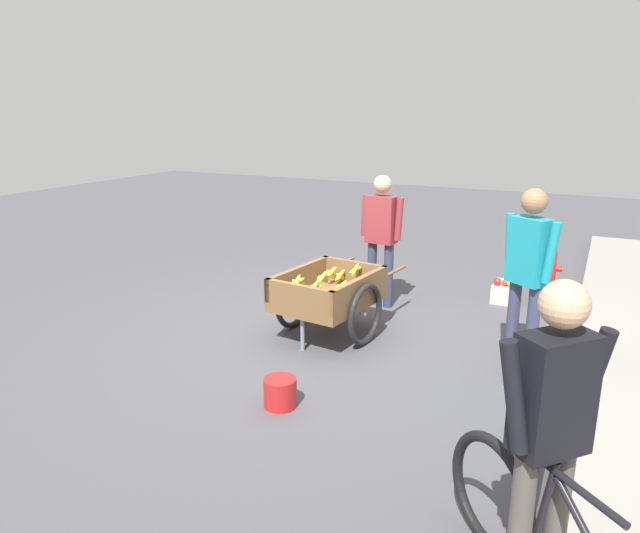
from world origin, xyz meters
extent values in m
plane|color=#47474C|center=(0.00, 0.00, 0.00)|extent=(24.00, 24.00, 0.00)
cube|color=brown|center=(-0.06, 0.13, 0.40)|extent=(1.19, 0.93, 0.10)
cube|color=brown|center=(0.45, 0.07, 0.57)|extent=(0.16, 0.80, 0.24)
cube|color=brown|center=(-0.58, 0.19, 0.57)|extent=(0.16, 0.80, 0.24)
cube|color=brown|center=(-0.02, 0.50, 0.57)|extent=(1.10, 0.19, 0.24)
cube|color=brown|center=(-0.11, -0.24, 0.57)|extent=(1.10, 0.19, 0.24)
torus|color=black|center=(-0.01, 0.57, 0.32)|extent=(0.64, 0.14, 0.64)
torus|color=black|center=(-0.12, -0.31, 0.32)|extent=(0.64, 0.14, 0.64)
cylinder|color=gray|center=(-0.06, 0.13, 0.32)|extent=(0.15, 0.88, 0.04)
cylinder|color=brown|center=(-0.84, 0.57, 0.55)|extent=(0.55, 0.10, 0.04)
cylinder|color=brown|center=(-0.92, -0.11, 0.55)|extent=(0.55, 0.10, 0.04)
cylinder|color=gray|center=(0.40, 0.07, 0.18)|extent=(0.04, 0.04, 0.35)
ellipsoid|color=gold|center=(-0.45, -0.02, 0.55)|extent=(0.17, 0.10, 0.15)
ellipsoid|color=gold|center=(-0.44, -0.01, 0.56)|extent=(0.19, 0.06, 0.08)
ellipsoid|color=gold|center=(-0.42, -0.01, 0.57)|extent=(0.19, 0.07, 0.08)
ellipsoid|color=gold|center=(-0.41, 0.00, 0.58)|extent=(0.18, 0.09, 0.14)
ellipsoid|color=gold|center=(-0.47, 0.26, 0.61)|extent=(0.18, 0.07, 0.13)
ellipsoid|color=gold|center=(-0.46, 0.27, 0.62)|extent=(0.19, 0.05, 0.08)
ellipsoid|color=gold|center=(-0.44, 0.27, 0.63)|extent=(0.19, 0.11, 0.08)
ellipsoid|color=gold|center=(-0.43, 0.27, 0.64)|extent=(0.18, 0.06, 0.14)
ellipsoid|color=gold|center=(0.25, 0.23, 0.52)|extent=(0.17, 0.11, 0.15)
ellipsoid|color=gold|center=(0.28, 0.23, 0.53)|extent=(0.19, 0.10, 0.05)
ellipsoid|color=gold|center=(0.30, 0.24, 0.54)|extent=(0.19, 0.07, 0.13)
ellipsoid|color=gold|center=(-0.13, 0.25, 0.51)|extent=(0.18, 0.11, 0.14)
ellipsoid|color=gold|center=(-0.12, 0.25, 0.52)|extent=(0.19, 0.11, 0.10)
ellipsoid|color=gold|center=(-0.11, 0.26, 0.53)|extent=(0.19, 0.08, 0.05)
ellipsoid|color=gold|center=(-0.10, 0.26, 0.54)|extent=(0.19, 0.12, 0.10)
ellipsoid|color=gold|center=(-0.09, 0.27, 0.55)|extent=(0.18, 0.09, 0.14)
ellipsoid|color=gold|center=(-0.01, 0.10, 0.63)|extent=(0.18, 0.08, 0.14)
ellipsoid|color=gold|center=(0.01, 0.10, 0.64)|extent=(0.19, 0.11, 0.10)
ellipsoid|color=gold|center=(0.02, 0.11, 0.65)|extent=(0.19, 0.09, 0.05)
ellipsoid|color=gold|center=(0.03, 0.11, 0.66)|extent=(0.19, 0.06, 0.10)
ellipsoid|color=gold|center=(0.04, 0.11, 0.67)|extent=(0.18, 0.07, 0.13)
ellipsoid|color=gold|center=(0.20, 0.11, 0.58)|extent=(0.18, 0.10, 0.14)
ellipsoid|color=gold|center=(0.21, 0.11, 0.59)|extent=(0.19, 0.11, 0.11)
ellipsoid|color=gold|center=(0.22, 0.12, 0.60)|extent=(0.18, 0.12, 0.05)
ellipsoid|color=gold|center=(0.23, 0.12, 0.61)|extent=(0.19, 0.07, 0.11)
ellipsoid|color=gold|center=(0.25, 0.12, 0.62)|extent=(0.17, 0.08, 0.15)
ellipsoid|color=gold|center=(-0.51, 0.06, 0.51)|extent=(0.18, 0.08, 0.15)
ellipsoid|color=gold|center=(-0.50, 0.06, 0.52)|extent=(0.19, 0.06, 0.09)
ellipsoid|color=gold|center=(-0.48, 0.07, 0.53)|extent=(0.19, 0.06, 0.09)
ellipsoid|color=gold|center=(-0.47, 0.07, 0.54)|extent=(0.18, 0.10, 0.14)
ellipsoid|color=gold|center=(-0.40, 0.33, 0.50)|extent=(0.18, 0.07, 0.13)
ellipsoid|color=gold|center=(-0.38, 0.33, 0.51)|extent=(0.18, 0.07, 0.05)
ellipsoid|color=gold|center=(-0.36, 0.34, 0.52)|extent=(0.17, 0.13, 0.15)
ellipsoid|color=gold|center=(0.16, -0.11, 0.60)|extent=(0.17, 0.11, 0.15)
ellipsoid|color=gold|center=(0.17, -0.10, 0.61)|extent=(0.19, 0.11, 0.09)
ellipsoid|color=gold|center=(0.18, -0.10, 0.62)|extent=(0.18, 0.07, 0.05)
ellipsoid|color=gold|center=(0.19, -0.09, 0.63)|extent=(0.19, 0.11, 0.09)
ellipsoid|color=gold|center=(0.20, -0.09, 0.64)|extent=(0.18, 0.08, 0.14)
cylinder|color=#333851|center=(-1.19, 0.38, 0.39)|extent=(0.11, 0.11, 0.78)
cylinder|color=#333851|center=(-1.22, 0.16, 0.39)|extent=(0.11, 0.11, 0.78)
cube|color=maroon|center=(-1.21, 0.27, 1.05)|extent=(0.24, 0.36, 0.55)
sphere|color=tan|center=(-1.21, 0.27, 1.46)|extent=(0.21, 0.21, 0.21)
cylinder|color=maroon|center=(-1.18, 0.49, 1.08)|extent=(0.08, 0.10, 0.50)
cylinder|color=maroon|center=(-1.23, 0.05, 1.08)|extent=(0.08, 0.10, 0.50)
torus|color=black|center=(2.28, 2.21, 0.33)|extent=(0.48, 0.53, 0.66)
cylinder|color=black|center=(2.61, 2.59, 0.73)|extent=(0.43, 0.47, 0.04)
cylinder|color=black|center=(2.53, 2.50, 0.56)|extent=(0.10, 0.10, 0.45)
ellipsoid|color=black|center=(2.51, 2.48, 0.82)|extent=(0.20, 0.08, 0.06)
cylinder|color=#4C4742|center=(2.43, 2.55, 0.40)|extent=(0.11, 0.11, 0.80)
cylinder|color=#4C4742|center=(2.59, 2.40, 0.40)|extent=(0.11, 0.11, 0.80)
cube|color=black|center=(2.51, 2.48, 1.09)|extent=(0.39, 0.38, 0.57)
sphere|color=tan|center=(2.51, 2.48, 1.51)|extent=(0.22, 0.22, 0.22)
cylinder|color=black|center=(2.34, 2.62, 1.12)|extent=(0.08, 0.17, 0.52)
cylinder|color=black|center=(2.67, 2.33, 1.12)|extent=(0.08, 0.17, 0.52)
ellipsoid|color=beige|center=(-1.46, -0.38, 0.27)|extent=(0.34, 0.48, 0.18)
sphere|color=beige|center=(-1.56, -0.13, 0.33)|extent=(0.14, 0.14, 0.14)
cylinder|color=beige|center=(-1.35, -0.64, 0.31)|extent=(0.06, 0.11, 0.12)
cylinder|color=beige|center=(-1.56, -0.28, 0.09)|extent=(0.04, 0.04, 0.18)
cylinder|color=beige|center=(-1.46, -0.24, 0.09)|extent=(0.04, 0.04, 0.18)
cylinder|color=beige|center=(-1.46, -0.53, 0.09)|extent=(0.04, 0.04, 0.18)
cylinder|color=beige|center=(-1.36, -0.48, 0.09)|extent=(0.04, 0.04, 0.18)
cylinder|color=red|center=(-2.62, 2.03, 0.28)|extent=(0.18, 0.18, 0.55)
sphere|color=red|center=(-2.62, 2.03, 0.59)|extent=(0.16, 0.16, 0.16)
cylinder|color=red|center=(-2.51, 2.03, 0.33)|extent=(0.10, 0.07, 0.07)
cylinder|color=red|center=(-2.62, 2.14, 0.33)|extent=(0.07, 0.10, 0.07)
cylinder|color=#B21E1E|center=(1.45, 0.43, 0.12)|extent=(0.27, 0.27, 0.24)
cube|color=beige|center=(-2.06, 1.62, 0.11)|extent=(0.44, 0.32, 0.22)
sphere|color=red|center=(-1.93, 1.52, 0.27)|extent=(0.10, 0.10, 0.10)
sphere|color=#B23319|center=(-1.95, 1.60, 0.26)|extent=(0.08, 0.08, 0.08)
sphere|color=#99BF33|center=(-1.94, 1.67, 0.27)|extent=(0.09, 0.09, 0.09)
sphere|color=red|center=(-2.03, 1.71, 0.27)|extent=(0.10, 0.10, 0.10)
cylinder|color=#333851|center=(-0.17, 1.95, 0.41)|extent=(0.11, 0.11, 0.82)
cylinder|color=#333851|center=(-0.04, 2.13, 0.41)|extent=(0.11, 0.11, 0.82)
cube|color=teal|center=(-0.10, 2.04, 1.12)|extent=(0.35, 0.39, 0.58)
sphere|color=#9E704C|center=(-0.10, 2.04, 1.55)|extent=(0.22, 0.22, 0.22)
cylinder|color=teal|center=(-0.23, 1.86, 1.14)|extent=(0.08, 0.11, 0.53)
cylinder|color=teal|center=(0.02, 2.22, 1.14)|extent=(0.08, 0.13, 0.53)
camera|label=1|loc=(5.07, 2.58, 2.33)|focal=32.59mm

